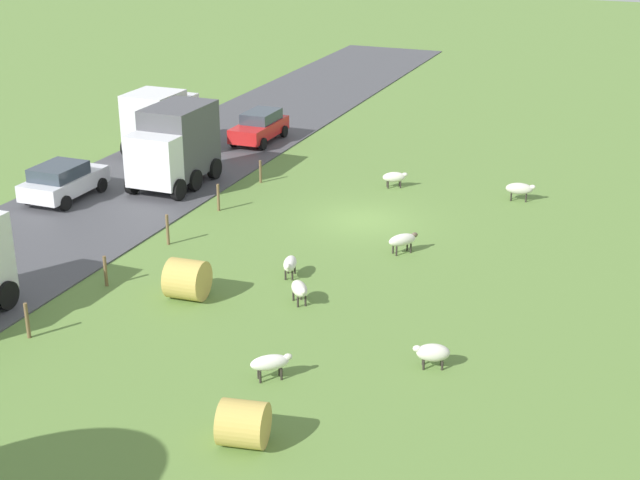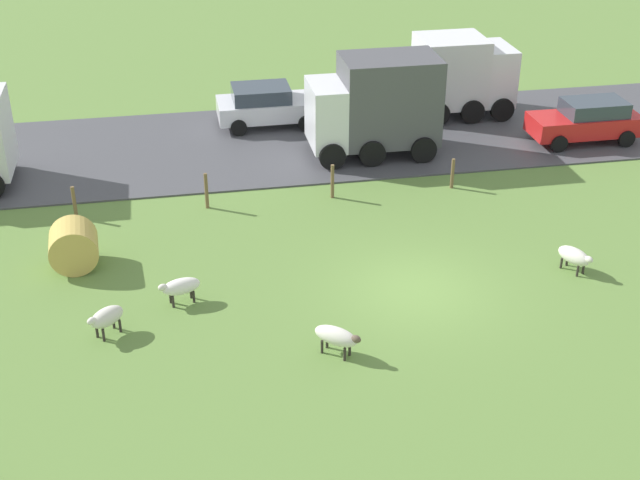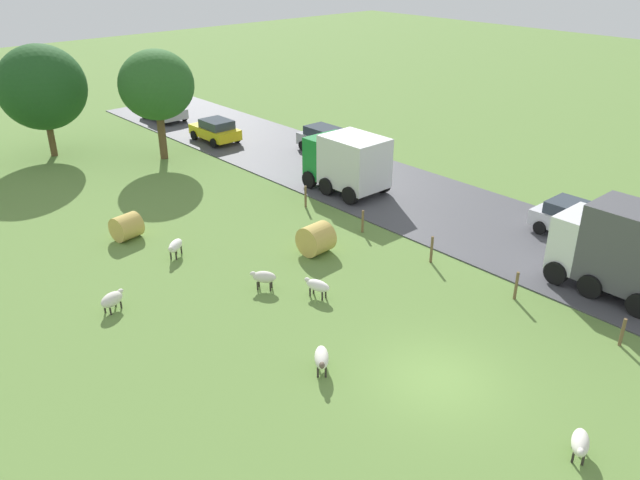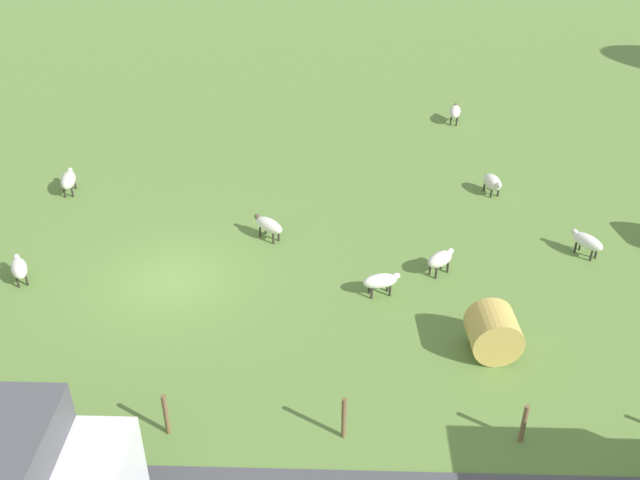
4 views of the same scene
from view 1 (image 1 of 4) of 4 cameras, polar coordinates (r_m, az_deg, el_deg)
The scene contains 20 objects.
ground_plane at distance 38.23m, azimuth 2.74°, elevation 1.22°, with size 160.00×160.00×0.00m, color olive.
road_strip at distance 43.00m, azimuth -11.57°, elevation 3.18°, with size 8.00×80.00×0.06m, color #47474C.
sheep_1 at distance 30.60m, azimuth -1.29°, elevation -3.06°, with size 0.98×1.04×0.78m.
sheep_2 at distance 34.83m, azimuth 5.17°, elevation 0.00°, with size 1.10×1.18×0.77m.
sheep_3 at distance 26.96m, azimuth 7.02°, elevation -6.97°, with size 1.14×0.82×0.75m.
sheep_4 at distance 41.38m, azimuth 12.32°, elevation 3.13°, with size 1.32×0.70×0.81m.
sheep_5 at distance 32.64m, azimuth -1.88°, elevation -1.49°, with size 0.70×1.20×0.74m.
sheep_6 at distance 42.33m, azimuth 4.65°, elevation 3.92°, with size 1.18×0.89×0.73m.
sheep_7 at distance 26.19m, azimuth -3.11°, elevation -7.63°, with size 1.16×1.04×0.76m.
hay_bale_0 at distance 23.43m, azimuth -4.80°, elevation -11.32°, with size 1.19×1.19×1.18m, color tan.
hay_bale_1 at distance 31.25m, azimuth -8.27°, elevation -2.44°, with size 1.38×1.38×1.26m, color tan.
fence_post_0 at distance 42.96m, azimuth -3.73°, elevation 4.27°, with size 0.12×0.12×1.08m, color brown.
fence_post_1 at distance 39.39m, azimuth -6.35°, elevation 2.65°, with size 0.12×0.12×1.19m, color brown.
fence_post_2 at distance 35.97m, azimuth -9.46°, elevation 0.64°, with size 0.12×0.12×1.23m, color brown.
fence_post_3 at distance 32.76m, azimuth -13.20°, elevation -1.89°, with size 0.12×0.12×1.12m, color brown.
fence_post_4 at distance 29.76m, azimuth -17.76°, elevation -4.80°, with size 0.12×0.12×1.18m, color brown.
truck_0 at distance 48.01m, azimuth -9.91°, elevation 7.38°, with size 2.70×3.85×3.22m.
truck_1 at distance 42.50m, azimuth -9.03°, elevation 5.86°, with size 2.64×4.68×3.64m.
car_3 at distance 41.98m, azimuth -15.70°, elevation 3.59°, with size 2.19×4.11×1.60m.
car_4 at distance 49.63m, azimuth -3.78°, elevation 7.08°, with size 1.92×4.19×1.61m.
Camera 1 is at (-11.65, 33.89, 13.31)m, focal length 51.43 mm.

